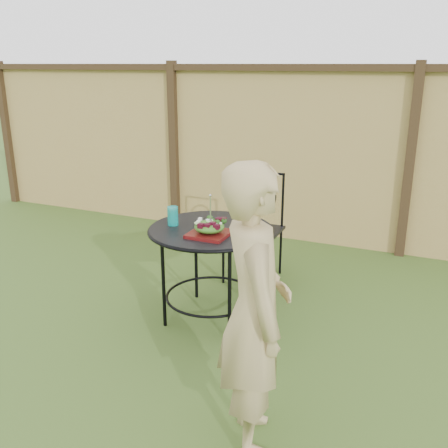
{
  "coord_description": "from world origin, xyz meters",
  "views": [
    {
      "loc": [
        1.58,
        -2.93,
        1.87
      ],
      "look_at": [
        0.18,
        0.24,
        0.75
      ],
      "focal_mm": 40.0,
      "sensor_mm": 36.0,
      "label": 1
    }
  ],
  "objects_px": {
    "patio_table": "(211,246)",
    "salad_plate": "(209,234)",
    "patio_chair": "(255,224)",
    "diner": "(255,312)"
  },
  "relations": [
    {
      "from": "patio_chair",
      "to": "diner",
      "type": "xyz_separation_m",
      "value": [
        0.73,
        -1.98,
        0.23
      ]
    },
    {
      "from": "diner",
      "to": "patio_chair",
      "type": "bearing_deg",
      "value": -9.9
    },
    {
      "from": "patio_table",
      "to": "salad_plate",
      "type": "xyz_separation_m",
      "value": [
        0.06,
        -0.16,
        0.15
      ]
    },
    {
      "from": "patio_table",
      "to": "diner",
      "type": "relative_size",
      "value": 0.63
    },
    {
      "from": "patio_chair",
      "to": "patio_table",
      "type": "bearing_deg",
      "value": -91.73
    },
    {
      "from": "patio_table",
      "to": "diner",
      "type": "height_order",
      "value": "diner"
    },
    {
      "from": "patio_table",
      "to": "patio_chair",
      "type": "distance_m",
      "value": 0.88
    },
    {
      "from": "patio_chair",
      "to": "diner",
      "type": "bearing_deg",
      "value": -69.84
    },
    {
      "from": "patio_chair",
      "to": "diner",
      "type": "height_order",
      "value": "diner"
    },
    {
      "from": "patio_table",
      "to": "salad_plate",
      "type": "bearing_deg",
      "value": -68.32
    }
  ]
}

